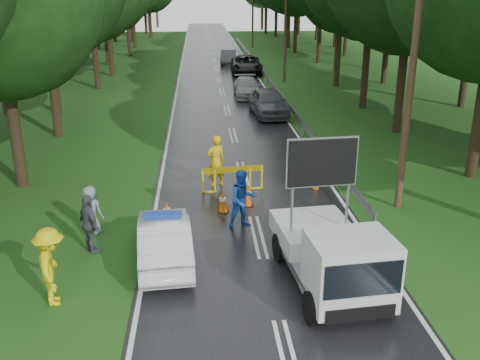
{
  "coord_description": "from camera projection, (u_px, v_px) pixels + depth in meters",
  "views": [
    {
      "loc": [
        -1.73,
        -15.0,
        7.39
      ],
      "look_at": [
        -0.43,
        1.65,
        1.3
      ],
      "focal_mm": 40.0,
      "sensor_mm": 36.0,
      "label": 1
    }
  ],
  "objects": [
    {
      "name": "officer",
      "position": [
        216.0,
        161.0,
        20.58
      ],
      "size": [
        0.88,
        0.75,
        2.05
      ],
      "primitive_type": "imported",
      "rotation": [
        0.0,
        0.0,
        3.56
      ],
      "color": "#E1BB0C",
      "rests_on": "ground"
    },
    {
      "name": "utility_pole_far",
      "position": [
        253.0,
        6.0,
        65.93
      ],
      "size": [
        1.4,
        0.24,
        10.0
      ],
      "color": "#3F2D1D",
      "rests_on": "ground"
    },
    {
      "name": "cone_near_left",
      "position": [
        157.0,
        244.0,
        15.42
      ],
      "size": [
        0.35,
        0.35,
        0.73
      ],
      "color": "black",
      "rests_on": "ground"
    },
    {
      "name": "cone_right",
      "position": [
        316.0,
        181.0,
        20.47
      ],
      "size": [
        0.33,
        0.33,
        0.71
      ],
      "color": "black",
      "rests_on": "ground"
    },
    {
      "name": "guardrail",
      "position": [
        263.0,
        73.0,
        44.58
      ],
      "size": [
        0.12,
        60.06,
        0.7
      ],
      "color": "gray",
      "rests_on": "ground"
    },
    {
      "name": "bystander_right",
      "position": [
        91.0,
        210.0,
        16.68
      ],
      "size": [
        0.91,
        0.77,
        1.58
      ],
      "primitive_type": "imported",
      "rotation": [
        0.0,
        0.0,
        2.72
      ],
      "color": "gray",
      "rests_on": "ground"
    },
    {
      "name": "work_truck",
      "position": [
        333.0,
        255.0,
        13.45
      ],
      "size": [
        2.49,
        4.82,
        3.7
      ],
      "rotation": [
        0.0,
        0.0,
        0.1
      ],
      "color": "gray",
      "rests_on": "ground"
    },
    {
      "name": "cone_left_mid",
      "position": [
        167.0,
        212.0,
        17.6
      ],
      "size": [
        0.35,
        0.35,
        0.75
      ],
      "color": "black",
      "rests_on": "ground"
    },
    {
      "name": "queue_car_fourth",
      "position": [
        228.0,
        57.0,
        53.32
      ],
      "size": [
        1.82,
        4.23,
        1.35
      ],
      "primitive_type": "imported",
      "rotation": [
        0.0,
        0.0,
        -0.1
      ],
      "color": "#44474C",
      "rests_on": "ground"
    },
    {
      "name": "queue_car_first",
      "position": [
        268.0,
        102.0,
        31.97
      ],
      "size": [
        2.26,
        4.87,
        1.61
      ],
      "primitive_type": "imported",
      "rotation": [
        0.0,
        0.0,
        0.08
      ],
      "color": "#464A4E",
      "rests_on": "ground"
    },
    {
      "name": "police_sedan",
      "position": [
        164.0,
        239.0,
        15.02
      ],
      "size": [
        1.78,
        4.19,
        1.48
      ],
      "rotation": [
        0.0,
        0.0,
        3.23
      ],
      "color": "silver",
      "rests_on": "ground"
    },
    {
      "name": "road",
      "position": [
        219.0,
        79.0,
        44.8
      ],
      "size": [
        7.0,
        140.0,
        0.02
      ],
      "primitive_type": "cube",
      "color": "black",
      "rests_on": "ground"
    },
    {
      "name": "utility_pole_mid",
      "position": [
        286.0,
        17.0,
        41.57
      ],
      "size": [
        1.4,
        0.24,
        10.0
      ],
      "color": "#3F2D1D",
      "rests_on": "ground"
    },
    {
      "name": "utility_pole_near",
      "position": [
        413.0,
        62.0,
        17.22
      ],
      "size": [
        1.4,
        0.24,
        10.0
      ],
      "color": "#3F2D1D",
      "rests_on": "ground"
    },
    {
      "name": "queue_car_second",
      "position": [
        247.0,
        87.0,
        37.59
      ],
      "size": [
        1.82,
        4.46,
        1.29
      ],
      "primitive_type": "imported",
      "rotation": [
        0.0,
        0.0,
        -0.0
      ],
      "color": "gray",
      "rests_on": "ground"
    },
    {
      "name": "ground",
      "position": [
        258.0,
        237.0,
        16.71
      ],
      "size": [
        160.0,
        160.0,
        0.0
      ],
      "primitive_type": "plane",
      "color": "#1C4E16",
      "rests_on": "ground"
    },
    {
      "name": "cone_far",
      "position": [
        248.0,
        195.0,
        18.9
      ],
      "size": [
        0.39,
        0.39,
        0.83
      ],
      "color": "black",
      "rests_on": "ground"
    },
    {
      "name": "bystander_left",
      "position": [
        51.0,
        267.0,
        12.91
      ],
      "size": [
        1.02,
        1.43,
        2.0
      ],
      "primitive_type": "imported",
      "rotation": [
        0.0,
        0.0,
        1.8
      ],
      "color": "#D4C90B",
      "rests_on": "ground"
    },
    {
      "name": "civilian",
      "position": [
        243.0,
        199.0,
        17.06
      ],
      "size": [
        1.12,
        0.98,
        1.93
      ],
      "primitive_type": "imported",
      "rotation": [
        0.0,
        0.0,
        0.31
      ],
      "color": "blue",
      "rests_on": "ground"
    },
    {
      "name": "queue_car_third",
      "position": [
        246.0,
        65.0,
        47.39
      ],
      "size": [
        2.82,
        5.77,
        1.58
      ],
      "primitive_type": "imported",
      "rotation": [
        0.0,
        0.0,
        -0.03
      ],
      "color": "black",
      "rests_on": "ground"
    },
    {
      "name": "bystander_mid",
      "position": [
        89.0,
        224.0,
        15.44
      ],
      "size": [
        0.98,
        1.1,
        1.79
      ],
      "primitive_type": "imported",
      "rotation": [
        0.0,
        0.0,
        2.22
      ],
      "color": "#464A4E",
      "rests_on": "ground"
    },
    {
      "name": "cone_center",
      "position": [
        223.0,
        202.0,
        18.37
      ],
      "size": [
        0.38,
        0.38,
        0.81
      ],
      "color": "black",
      "rests_on": "ground"
    },
    {
      "name": "barrier",
      "position": [
        233.0,
        173.0,
        20.16
      ],
      "size": [
        2.35,
        0.37,
        0.98
      ],
      "rotation": [
        0.0,
        0.0,
        0.14
      ],
      "color": "yellow",
      "rests_on": "ground"
    }
  ]
}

